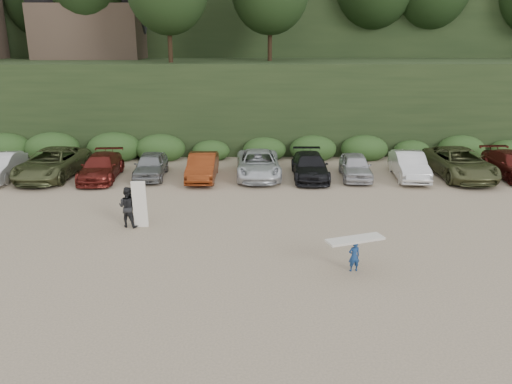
{
  "coord_description": "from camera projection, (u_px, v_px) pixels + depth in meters",
  "views": [
    {
      "loc": [
        0.39,
        -17.38,
        7.66
      ],
      "look_at": [
        0.61,
        3.0,
        1.3
      ],
      "focal_mm": 35.0,
      "sensor_mm": 36.0,
      "label": 1
    }
  ],
  "objects": [
    {
      "name": "ground",
      "position": [
        241.0,
        248.0,
        18.87
      ],
      "size": [
        120.0,
        120.0,
        0.0
      ],
      "primitive_type": "plane",
      "color": "tan",
      "rests_on": "ground"
    },
    {
      "name": "child_surfer",
      "position": [
        355.0,
        249.0,
        16.82
      ],
      "size": [
        2.08,
        1.17,
        1.2
      ],
      "color": "navy",
      "rests_on": "ground"
    },
    {
      "name": "parked_cars",
      "position": [
        238.0,
        165.0,
        28.1
      ],
      "size": [
        33.82,
        6.16,
        1.62
      ],
      "color": "#ACACB1",
      "rests_on": "ground"
    },
    {
      "name": "adult_surfer",
      "position": [
        129.0,
        207.0,
        20.79
      ],
      "size": [
        1.33,
        0.87,
        2.05
      ],
      "color": "black",
      "rests_on": "ground"
    }
  ]
}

